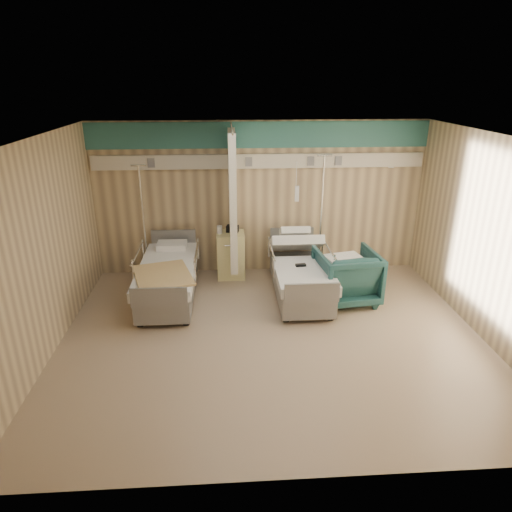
{
  "coord_description": "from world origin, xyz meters",
  "views": [
    {
      "loc": [
        -0.6,
        -5.66,
        3.49
      ],
      "look_at": [
        -0.19,
        0.6,
        1.02
      ],
      "focal_mm": 32.0,
      "sensor_mm": 36.0,
      "label": 1
    }
  ],
  "objects_px": {
    "iv_stand_right": "(319,251)",
    "bed_left": "(169,282)",
    "visitor_armchair": "(346,276)",
    "bed_right": "(300,279)",
    "bedside_cabinet": "(231,255)",
    "iv_stand_left": "(147,257)"
  },
  "relations": [
    {
      "from": "iv_stand_right",
      "to": "bed_left",
      "type": "bearing_deg",
      "value": -161.55
    },
    {
      "from": "bed_left",
      "to": "visitor_armchair",
      "type": "height_order",
      "value": "visitor_armchair"
    },
    {
      "from": "bed_right",
      "to": "bedside_cabinet",
      "type": "xyz_separation_m",
      "value": [
        -1.15,
        0.9,
        0.11
      ]
    },
    {
      "from": "bed_left",
      "to": "iv_stand_right",
      "type": "bearing_deg",
      "value": 18.45
    },
    {
      "from": "bed_left",
      "to": "iv_stand_right",
      "type": "relative_size",
      "value": 0.96
    },
    {
      "from": "iv_stand_right",
      "to": "iv_stand_left",
      "type": "distance_m",
      "value": 3.18
    },
    {
      "from": "bedside_cabinet",
      "to": "bed_right",
      "type": "bearing_deg",
      "value": -38.05
    },
    {
      "from": "iv_stand_right",
      "to": "bedside_cabinet",
      "type": "bearing_deg",
      "value": -179.97
    },
    {
      "from": "bed_right",
      "to": "iv_stand_left",
      "type": "height_order",
      "value": "iv_stand_left"
    },
    {
      "from": "bedside_cabinet",
      "to": "iv_stand_left",
      "type": "height_order",
      "value": "iv_stand_left"
    },
    {
      "from": "bedside_cabinet",
      "to": "visitor_armchair",
      "type": "height_order",
      "value": "visitor_armchair"
    },
    {
      "from": "visitor_armchair",
      "to": "iv_stand_left",
      "type": "relative_size",
      "value": 0.46
    },
    {
      "from": "bed_right",
      "to": "bed_left",
      "type": "height_order",
      "value": "same"
    },
    {
      "from": "bedside_cabinet",
      "to": "iv_stand_right",
      "type": "height_order",
      "value": "iv_stand_right"
    },
    {
      "from": "bed_left",
      "to": "bed_right",
      "type": "bearing_deg",
      "value": 0.0
    },
    {
      "from": "bed_left",
      "to": "visitor_armchair",
      "type": "bearing_deg",
      "value": -4.33
    },
    {
      "from": "bed_left",
      "to": "bedside_cabinet",
      "type": "xyz_separation_m",
      "value": [
        1.05,
        0.9,
        0.11
      ]
    },
    {
      "from": "bedside_cabinet",
      "to": "iv_stand_left",
      "type": "bearing_deg",
      "value": -178.86
    },
    {
      "from": "bed_right",
      "to": "iv_stand_right",
      "type": "height_order",
      "value": "iv_stand_right"
    },
    {
      "from": "bed_left",
      "to": "iv_stand_right",
      "type": "height_order",
      "value": "iv_stand_right"
    },
    {
      "from": "bed_right",
      "to": "iv_stand_right",
      "type": "xyz_separation_m",
      "value": [
        0.5,
        0.9,
        0.14
      ]
    },
    {
      "from": "bedside_cabinet",
      "to": "iv_stand_right",
      "type": "xyz_separation_m",
      "value": [
        1.65,
        0.0,
        0.03
      ]
    }
  ]
}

